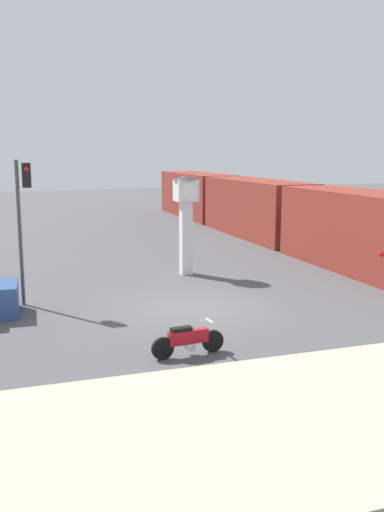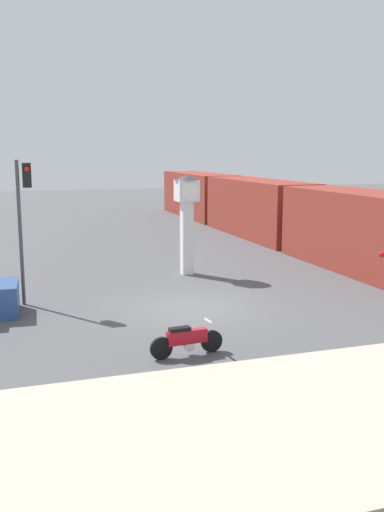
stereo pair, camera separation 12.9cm
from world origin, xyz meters
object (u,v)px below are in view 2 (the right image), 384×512
clock_tower (187,209)px  traffic_light (23,207)px  motorcycle (187,340)px  freight_train (259,208)px

clock_tower → traffic_light: 7.22m
motorcycle → traffic_light: traffic_light is taller
traffic_light → clock_tower: bearing=24.0°
freight_train → traffic_light: bearing=-139.3°
motorcycle → traffic_light: bearing=114.5°
motorcycle → freight_train: bearing=55.5°
clock_tower → freight_train: (7.49, 9.15, -1.05)m
traffic_light → freight_train: bearing=40.7°
freight_train → traffic_light: 18.61m
motorcycle → traffic_light: (-3.61, 6.38, 2.88)m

